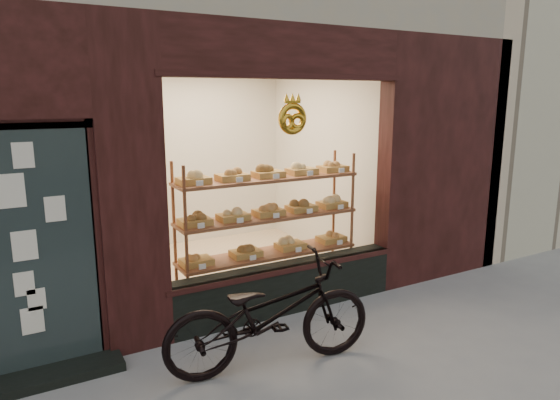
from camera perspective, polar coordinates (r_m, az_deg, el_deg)
neighbor_right at (r=14.38m, az=27.93°, el=19.03°), size 12.00×7.00×9.00m
display_shelf at (r=5.84m, az=-1.31°, el=-3.02°), size 2.20×0.45×1.70m
bicycle at (r=4.49m, az=-1.12°, el=-12.94°), size 1.98×0.94×1.00m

